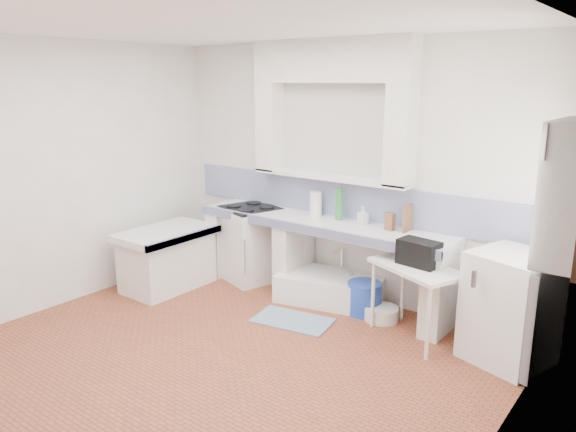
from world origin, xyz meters
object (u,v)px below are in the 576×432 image
Objects in this scene: side_table at (414,302)px; fridge at (510,308)px; sink at (331,289)px; stove at (251,244)px.

side_table is 0.84m from fridge.
fridge is (1.94, -0.17, 0.35)m from sink.
sink is 1.16m from side_table.
fridge reaches higher than sink.
fridge reaches higher than stove.
side_table is at bearing 9.92° from stove.
fridge is at bearing 13.59° from stove.
sink is 1.32× the size of side_table.
side_table is at bearing -27.44° from sink.
side_table is (2.27, -0.27, -0.08)m from stove.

